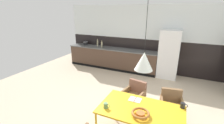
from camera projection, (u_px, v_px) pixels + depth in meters
The scene contains 16 objects.
ground_plane at pixel (121, 113), 3.94m from camera, with size 9.64×9.64×0.00m, color #C4B195.
back_wall_splashback_dark at pixel (149, 55), 6.47m from camera, with size 7.42×0.12×1.35m, color black.
back_wall_panel_upper at pixel (152, 22), 6.03m from camera, with size 7.42×0.12×1.35m, color silver.
kitchen_counter at pixel (112, 58), 6.85m from camera, with size 3.99×0.63×0.91m.
refrigerator_column at pixel (169, 54), 5.78m from camera, with size 0.72×0.60×1.81m, color silver.
dining_table at pixel (141, 111), 2.90m from camera, with size 1.56×0.90×0.74m.
armchair_facing_counter at pixel (135, 92), 3.91m from camera, with size 0.56×0.55×0.79m.
armchair_corner_seat at pixel (171, 102), 3.51m from camera, with size 0.56×0.55×0.78m.
fruit_bowl at pixel (140, 113), 2.69m from camera, with size 0.32×0.32×0.08m.
open_book at pixel (135, 100), 3.18m from camera, with size 0.24×0.19×0.02m.
mug_white_ceramic at pixel (106, 106), 2.90m from camera, with size 0.13×0.08×0.10m.
mug_wide_latte at pixel (183, 105), 2.91m from camera, with size 0.13×0.09×0.10m.
cooking_pot at pixel (85, 43), 7.33m from camera, with size 0.22×0.22×0.17m.
bottle_oil_tall at pixel (98, 43), 7.08m from camera, with size 0.06×0.06×0.31m.
bottle_spice_small at pixel (102, 45), 6.82m from camera, with size 0.07×0.07×0.31m.
pendant_lamp_over_table_near at pixel (144, 61), 2.56m from camera, with size 0.31×0.31×1.12m.
Camera 1 is at (1.17, -3.11, 2.50)m, focal length 24.76 mm.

